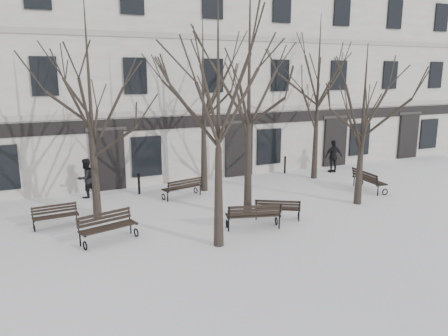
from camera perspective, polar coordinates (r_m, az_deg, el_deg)
ground at (r=15.73m, az=3.44°, el=-8.36°), size 100.00×100.00×0.00m
building at (r=26.83m, az=-9.82°, el=12.10°), size 40.40×10.20×11.40m
tree_1 at (r=13.49m, az=-0.75°, el=9.36°), size 5.44×5.44×7.76m
tree_2 at (r=16.44m, az=3.33°, el=13.00°), size 6.43×6.43×9.19m
tree_3 at (r=19.10m, az=17.80°, el=7.71°), size 4.71×4.71×6.73m
tree_4 at (r=17.04m, az=-17.20°, el=10.37°), size 5.74×5.74×8.20m
tree_5 at (r=20.35m, az=-2.73°, el=10.89°), size 5.64×5.64×8.06m
tree_6 at (r=23.35m, az=12.22°, el=11.39°), size 5.90×5.90×8.43m
bench_0 at (r=15.25m, az=-14.98°, el=-7.33°), size 2.03×1.17×0.97m
bench_1 at (r=15.86m, az=3.87°, el=-6.12°), size 2.06×1.21×0.99m
bench_2 at (r=16.92m, az=7.01°, el=-5.24°), size 1.76×1.41×0.86m
bench_3 at (r=17.25m, az=-21.16°, el=-5.77°), size 1.63×0.69×0.80m
bench_4 at (r=19.79m, az=-5.41°, el=-2.49°), size 1.93×1.07×0.93m
bench_5 at (r=22.00m, az=18.31°, el=-1.46°), size 0.94×2.04×0.99m
bollard_a at (r=20.67m, az=-11.05°, el=-1.94°), size 0.13×0.13×0.99m
bollard_b at (r=24.72m, az=7.96°, el=0.51°), size 0.13×0.13×0.99m
pedestrian_b at (r=20.87m, az=-17.42°, el=-3.67°), size 1.10×1.05×1.79m
pedestrian_c at (r=25.61m, az=14.00°, el=-0.54°), size 1.11×0.54×1.84m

